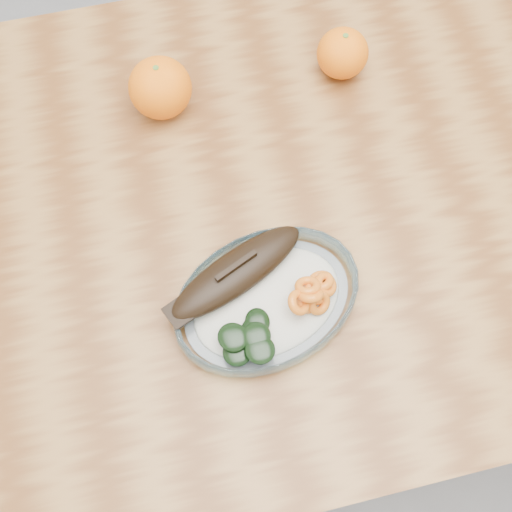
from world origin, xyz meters
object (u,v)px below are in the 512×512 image
plated_meal (266,299)px  orange_left (160,88)px  dining_table (298,224)px  orange_right (342,53)px

plated_meal → orange_left: size_ratio=6.05×
orange_left → dining_table: bearing=-49.0°
dining_table → orange_right: 0.26m
orange_left → plated_meal: bearing=-77.5°
orange_left → orange_right: (0.27, 0.00, -0.01)m
plated_meal → orange_right: bearing=45.0°
dining_table → orange_left: orange_left is taller
orange_left → orange_right: size_ratio=1.18×
dining_table → orange_left: size_ratio=13.51×
dining_table → orange_left: bearing=131.0°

